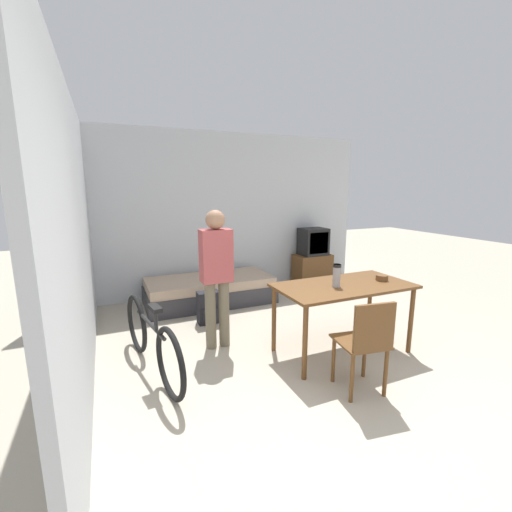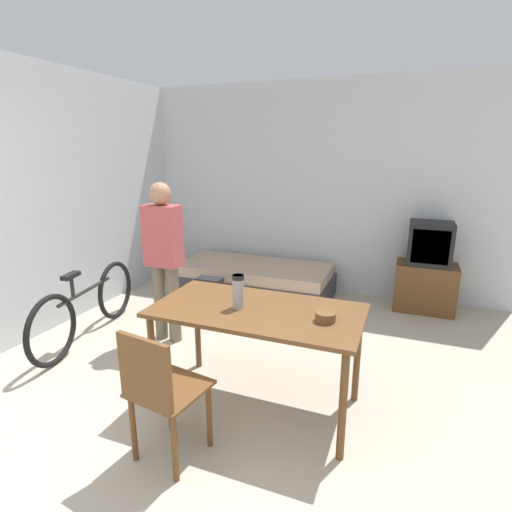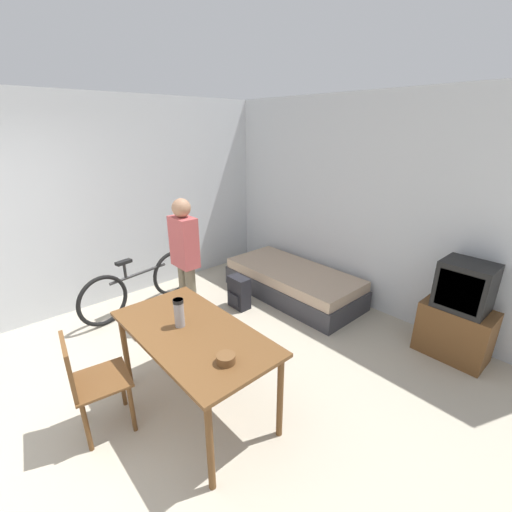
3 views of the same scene
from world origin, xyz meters
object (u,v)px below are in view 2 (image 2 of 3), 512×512
object	(u,v)px
thermos_flask	(238,290)
backpack	(210,296)
tv	(427,271)
dining_table	(257,320)
daybed	(255,280)
person_standing	(164,252)
mate_bowl	(325,317)
wooden_chair	(160,389)
bicycle	(87,307)

from	to	relation	value
thermos_flask	backpack	distance (m)	1.87
tv	dining_table	distance (m)	2.71
daybed	dining_table	xyz separation A→B (m)	(0.87, -2.18, 0.49)
person_standing	backpack	distance (m)	1.00
tv	thermos_flask	bearing A→B (deg)	-118.21
mate_bowl	person_standing	bearing A→B (deg)	157.42
backpack	person_standing	bearing A→B (deg)	-97.77
wooden_chair	person_standing	world-z (taller)	person_standing
bicycle	person_standing	bearing A→B (deg)	19.44
daybed	tv	world-z (taller)	tv
backpack	tv	bearing A→B (deg)	24.13
person_standing	thermos_flask	xyz separation A→B (m)	(1.09, -0.71, 0.00)
mate_bowl	backpack	distance (m)	2.23
dining_table	wooden_chair	size ratio (longest dim) A/B	1.68
wooden_chair	thermos_flask	size ratio (longest dim) A/B	3.62
wooden_chair	bicycle	world-z (taller)	wooden_chair
thermos_flask	mate_bowl	bearing A→B (deg)	-0.32
wooden_chair	daybed	bearing A→B (deg)	100.64
thermos_flask	backpack	size ratio (longest dim) A/B	0.55
dining_table	mate_bowl	world-z (taller)	mate_bowl
thermos_flask	mate_bowl	size ratio (longest dim) A/B	1.82
wooden_chair	thermos_flask	bearing A→B (deg)	74.30
daybed	thermos_flask	size ratio (longest dim) A/B	8.15
dining_table	person_standing	distance (m)	1.41
person_standing	mate_bowl	bearing A→B (deg)	-22.58
backpack	wooden_chair	bearing A→B (deg)	-69.43
dining_table	person_standing	bearing A→B (deg)	151.07
daybed	wooden_chair	xyz separation A→B (m)	(0.55, -2.92, 0.30)
daybed	bicycle	xyz separation A→B (m)	(-1.11, -1.77, 0.13)
bicycle	thermos_flask	distance (m)	1.99
person_standing	bicycle	bearing A→B (deg)	-160.56
person_standing	tv	bearing A→B (deg)	35.95
tv	mate_bowl	distance (m)	2.58
dining_table	backpack	bearing A→B (deg)	129.03
bicycle	tv	bearing A→B (deg)	32.44
mate_bowl	daybed	bearing A→B (deg)	121.70
tv	wooden_chair	world-z (taller)	tv
tv	mate_bowl	world-z (taller)	tv
daybed	mate_bowl	size ratio (longest dim) A/B	14.86
mate_bowl	backpack	bearing A→B (deg)	138.64
wooden_chair	thermos_flask	xyz separation A→B (m)	(0.20, 0.70, 0.41)
daybed	dining_table	world-z (taller)	dining_table
daybed	wooden_chair	size ratio (longest dim) A/B	2.25
daybed	wooden_chair	distance (m)	2.98
wooden_chair	mate_bowl	xyz separation A→B (m)	(0.82, 0.70, 0.31)
daybed	bicycle	distance (m)	2.09
mate_bowl	backpack	xyz separation A→B (m)	(-1.62, 1.42, -0.59)
bicycle	dining_table	bearing A→B (deg)	-11.56
person_standing	thermos_flask	size ratio (longest dim) A/B	6.47
thermos_flask	mate_bowl	world-z (taller)	thermos_flask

